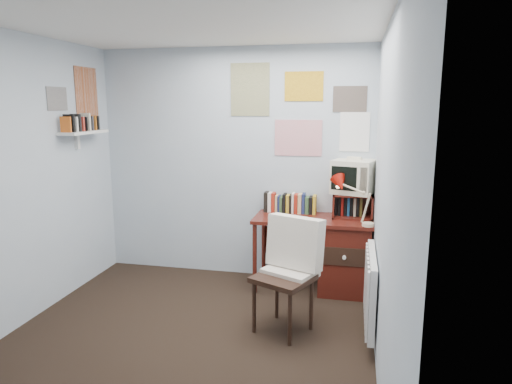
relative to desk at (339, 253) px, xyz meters
The scene contains 14 objects.
ground 1.93m from the desk, 128.37° to the right, with size 3.50×3.50×0.00m, color black.
back_wall 1.47m from the desk, 167.00° to the left, with size 3.00×0.02×2.50m, color silver.
right_wall 1.74m from the desk, 77.48° to the right, with size 0.02×3.50×2.50m, color silver.
ceiling 2.82m from the desk, 128.37° to the right, with size 3.00×3.50×0.02m, color white.
desk is the anchor object (origin of this frame).
desk_chair 1.07m from the desk, 113.45° to the right, with size 0.48×0.46×0.94m, color black.
desk_lamp 0.66m from the desk, 39.28° to the right, with size 0.29×0.25×0.42m, color #AA160B.
tv_riser 0.51m from the desk, 42.96° to the left, with size 0.40×0.30×0.25m, color #531A13.
crt_tv 0.81m from the desk, 47.97° to the left, with size 0.39×0.36×0.37m, color beige.
book_row 0.71m from the desk, 160.58° to the left, with size 0.60×0.14×0.22m, color #531A13.
radiator 0.97m from the desk, 72.76° to the right, with size 0.09×0.80×0.60m, color white.
wall_shelf 2.87m from the desk, behind, with size 0.20×0.62×0.24m, color white.
posters_back 1.54m from the desk, 150.72° to the left, with size 1.20×0.01×0.90m, color white.
posters_left 3.13m from the desk, behind, with size 0.01×0.70×0.60m, color white.
Camera 1 is at (1.28, -3.06, 1.90)m, focal length 32.00 mm.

